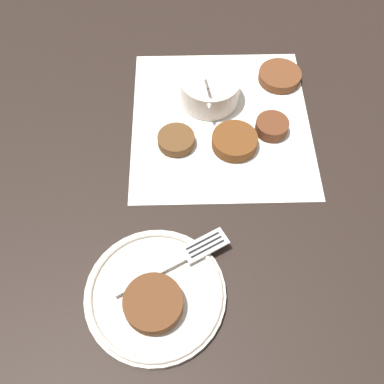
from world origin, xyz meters
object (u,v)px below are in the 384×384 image
(sauce_bowl, at_px, (210,90))
(fork, at_px, (184,257))
(fritter_on_plate, at_px, (153,303))
(serving_plate, at_px, (155,294))

(sauce_bowl, height_order, fork, sauce_bowl)
(fritter_on_plate, distance_m, fork, 0.08)
(sauce_bowl, xyz_separation_m, fritter_on_plate, (0.39, -0.06, -0.00))
(sauce_bowl, height_order, fritter_on_plate, sauce_bowl)
(fritter_on_plate, bearing_deg, serving_plate, -179.30)
(fork, bearing_deg, sauce_bowl, 175.04)
(fork, bearing_deg, fritter_on_plate, -26.81)
(fritter_on_plate, xyz_separation_m, fork, (-0.07, 0.04, -0.01))
(sauce_bowl, relative_size, serving_plate, 0.59)
(serving_plate, relative_size, fork, 1.21)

